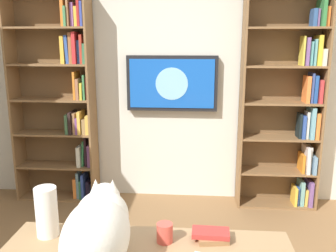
% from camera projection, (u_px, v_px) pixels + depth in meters
% --- Properties ---
extents(wall_back, '(4.52, 0.06, 2.70)m').
position_uv_depth(wall_back, '(166.00, 75.00, 3.86)').
color(wall_back, silver).
rests_on(wall_back, ground).
extents(bookshelf_left, '(0.80, 0.28, 2.20)m').
position_uv_depth(bookshelf_left, '(290.00, 105.00, 3.66)').
color(bookshelf_left, brown).
rests_on(bookshelf_left, ground).
extents(bookshelf_right, '(0.86, 0.28, 2.21)m').
position_uv_depth(bookshelf_right, '(63.00, 99.00, 3.83)').
color(bookshelf_right, brown).
rests_on(bookshelf_right, ground).
extents(wall_mounted_tv, '(0.95, 0.07, 0.58)m').
position_uv_depth(wall_mounted_tv, '(172.00, 83.00, 3.79)').
color(wall_mounted_tv, black).
extents(cat, '(0.29, 0.59, 0.35)m').
position_uv_depth(cat, '(98.00, 230.00, 1.56)').
color(cat, silver).
rests_on(cat, desk).
extents(paper_towel_roll, '(0.11, 0.11, 0.26)m').
position_uv_depth(paper_towel_roll, '(47.00, 212.00, 1.82)').
color(paper_towel_roll, white).
rests_on(paper_towel_roll, desk).
extents(coffee_mug, '(0.08, 0.08, 0.10)m').
position_uv_depth(coffee_mug, '(165.00, 233.00, 1.77)').
color(coffee_mug, '#D84C3F').
rests_on(coffee_mug, desk).
extents(desk_book_stack, '(0.19, 0.14, 0.05)m').
position_uv_depth(desk_book_stack, '(212.00, 235.00, 1.80)').
color(desk_book_stack, '#996B42').
rests_on(desk_book_stack, desk).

